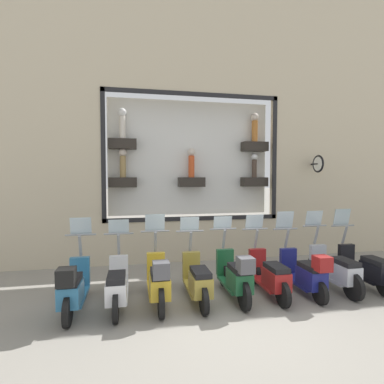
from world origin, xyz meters
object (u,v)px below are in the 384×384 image
scooter_navy_2 (305,273)px  scooter_olive_5 (197,280)px  scooter_red_3 (270,275)px  scooter_black_0 (366,268)px  scooter_white_7 (117,286)px  scooter_teal_8 (73,287)px  scooter_green_4 (235,276)px  scooter_yellow_6 (159,281)px  scooter_silver_1 (336,270)px

scooter_navy_2 → scooter_olive_5: bearing=88.3°
scooter_navy_2 → scooter_olive_5: scooter_navy_2 is taller
scooter_red_3 → scooter_black_0: bearing=-89.9°
scooter_red_3 → scooter_olive_5: 1.52m
scooter_white_7 → scooter_red_3: bearing=-90.0°
scooter_teal_8 → scooter_white_7: bearing=-85.6°
scooter_green_4 → scooter_black_0: bearing=-88.9°
scooter_navy_2 → scooter_olive_5: 2.28m
scooter_black_0 → scooter_navy_2: bearing=92.7°
scooter_olive_5 → scooter_yellow_6: size_ratio=0.99×
scooter_black_0 → scooter_red_3: size_ratio=1.00×
scooter_green_4 → scooter_yellow_6: 1.52m
scooter_silver_1 → scooter_green_4: bearing=91.5°
scooter_silver_1 → scooter_olive_5: (-0.01, 3.04, -0.02)m
scooter_silver_1 → scooter_black_0: bearing=-90.2°
scooter_green_4 → scooter_teal_8: size_ratio=1.00×
scooter_black_0 → scooter_yellow_6: 4.55m
scooter_black_0 → scooter_teal_8: 6.07m
scooter_yellow_6 → scooter_white_7: bearing=86.2°
scooter_navy_2 → scooter_white_7: (0.07, 3.79, -0.03)m
scooter_olive_5 → scooter_white_7: bearing=90.0°
scooter_navy_2 → scooter_yellow_6: (0.02, 3.04, 0.03)m
scooter_navy_2 → scooter_green_4: (0.01, 1.52, 0.03)m
scooter_white_7 → scooter_teal_8: (-0.06, 0.76, 0.05)m
scooter_teal_8 → scooter_navy_2: bearing=-90.1°
scooter_navy_2 → scooter_white_7: scooter_navy_2 is taller
scooter_yellow_6 → scooter_navy_2: bearing=-90.3°
scooter_olive_5 → scooter_yellow_6: scooter_yellow_6 is taller
scooter_white_7 → scooter_teal_8: 0.76m
scooter_silver_1 → scooter_red_3: scooter_silver_1 is taller
scooter_white_7 → scooter_silver_1: bearing=-89.9°
scooter_green_4 → scooter_olive_5: size_ratio=1.01×
scooter_olive_5 → scooter_teal_8: scooter_teal_8 is taller
scooter_yellow_6 → scooter_teal_8: bearing=90.3°
scooter_yellow_6 → scooter_teal_8: scooter_yellow_6 is taller
scooter_olive_5 → scooter_yellow_6: 0.76m
scooter_red_3 → scooter_green_4: (-0.05, 0.76, 0.06)m
scooter_silver_1 → scooter_navy_2: 0.76m
scooter_silver_1 → scooter_red_3: bearing=90.2°
scooter_olive_5 → scooter_white_7: 1.52m
scooter_navy_2 → scooter_green_4: scooter_navy_2 is taller
scooter_red_3 → scooter_yellow_6: bearing=91.3°
scooter_silver_1 → scooter_red_3: 1.52m
scooter_black_0 → scooter_yellow_6: bearing=90.7°
scooter_red_3 → scooter_silver_1: bearing=-89.8°
scooter_black_0 → scooter_white_7: (-0.00, 5.31, -0.01)m
scooter_black_0 → scooter_teal_8: scooter_black_0 is taller
scooter_white_7 → scooter_olive_5: bearing=-90.0°
scooter_black_0 → scooter_yellow_6: scooter_black_0 is taller
scooter_red_3 → scooter_olive_5: (0.00, 1.52, 0.00)m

